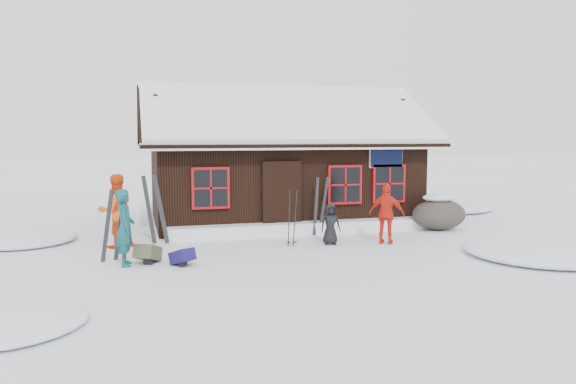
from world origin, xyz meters
name	(u,v)px	position (x,y,z in m)	size (l,w,h in m)	color
ground	(271,253)	(0.00, 0.00, 0.00)	(120.00, 120.00, 0.00)	white
mountain_hut	(280,172)	(1.50, 4.98, 1.58)	(8.90, 6.09, 4.42)	black
snow_drift	(304,228)	(1.50, 2.25, 0.17)	(7.60, 0.60, 0.35)	white
snow_mounds	(313,236)	(1.65, 1.86, 0.00)	(20.60, 13.20, 0.48)	white
skier_teal	(125,228)	(-3.32, -0.46, 0.83)	(0.60, 0.39, 1.65)	#114D53
skier_orange_left	(116,211)	(-3.56, 1.66, 0.91)	(0.89, 0.69, 1.83)	#EA4D10
skier_orange_right	(387,214)	(3.11, 0.26, 0.78)	(0.91, 0.38, 1.55)	red
skier_crouched	(330,224)	(1.70, 0.59, 0.52)	(0.51, 0.33, 1.05)	black
boulder	(439,213)	(5.54, 1.84, 0.48)	(1.64, 1.23, 0.96)	#443E36
ski_pair_left	(114,226)	(-3.57, 0.11, 0.78)	(0.61, 0.16, 1.65)	black
ski_pair_mid	(155,210)	(-2.61, 1.85, 0.87)	(0.68, 0.23, 1.83)	black
ski_pair_right	(320,207)	(1.91, 2.07, 0.78)	(0.55, 0.26, 1.66)	black
ski_poles	(292,219)	(0.71, 0.71, 0.68)	(0.26, 0.13, 1.44)	black
backpack_blue	(182,259)	(-2.15, -0.77, 0.13)	(0.37, 0.49, 0.27)	#16124F
backpack_olive	(148,256)	(-2.86, -0.34, 0.15)	(0.43, 0.57, 0.31)	#464532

